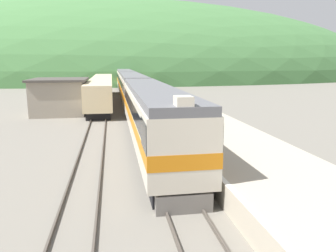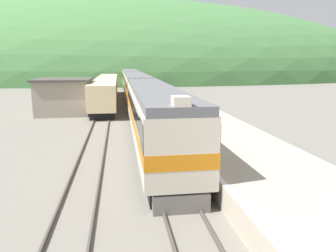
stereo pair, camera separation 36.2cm
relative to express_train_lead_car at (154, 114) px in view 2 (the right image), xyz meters
The scene contains 10 objects.
track_main 41.56m from the express_train_lead_car, 90.00° to the left, with size 1.52×180.00×0.16m.
track_siding 41.76m from the express_train_lead_car, 95.59° to the left, with size 1.52×180.00×0.16m.
platform 22.04m from the express_train_lead_car, 78.17° to the left, with size 5.84×140.00×1.10m.
distant_hills 97.72m from the express_train_lead_car, 90.00° to the left, with size 199.89×89.95×52.62m.
station_shed 18.40m from the express_train_lead_car, 117.03° to the left, with size 6.02×6.84×3.93m.
express_train_lead_car is the anchor object (origin of this frame).
carriage_second 22.10m from the express_train_lead_car, 90.00° to the left, with size 2.90×21.00×4.16m.
carriage_third 43.98m from the express_train_lead_car, 90.00° to the left, with size 2.90×21.00×4.16m.
carriage_fourth 65.85m from the express_train_lead_car, 90.00° to the left, with size 2.90×21.00×4.16m.
siding_train 26.51m from the express_train_lead_car, 98.81° to the left, with size 2.90×31.54×3.48m.
Camera 2 is at (-2.25, 6.82, 5.77)m, focal length 35.00 mm.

